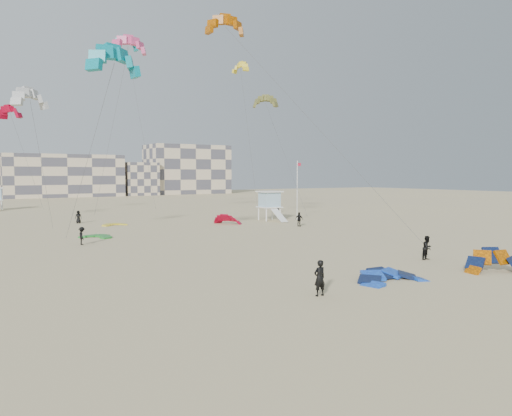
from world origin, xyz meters
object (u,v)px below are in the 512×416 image
kite_ground_blue (391,281)px  kite_ground_orange (495,273)px  kitesurfer_main (320,278)px  lifeguard_tower_near (270,206)px

kite_ground_blue → kite_ground_orange: (7.73, -1.76, 0.00)m
kitesurfer_main → kite_ground_orange: bearing=175.6°
kite_ground_blue → lifeguard_tower_near: 40.16m
kite_ground_blue → kite_ground_orange: bearing=-9.2°
lifeguard_tower_near → kite_ground_blue: bearing=-109.2°
kite_ground_orange → kite_ground_blue: bearing=-162.6°
kite_ground_blue → kitesurfer_main: (-6.02, -0.59, 0.96)m
kite_ground_blue → lifeguard_tower_near: size_ratio=0.79×
kite_ground_blue → lifeguard_tower_near: bearing=70.9°
kite_ground_orange → kitesurfer_main: size_ratio=1.97×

